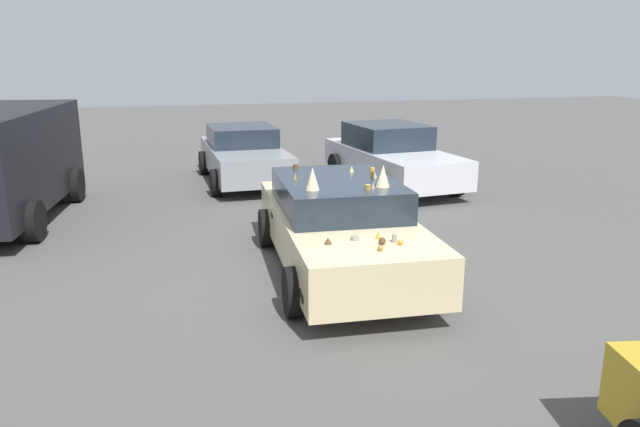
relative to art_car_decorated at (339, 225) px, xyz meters
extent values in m
plane|color=#514F4C|center=(-0.04, 0.00, -0.70)|extent=(60.00, 60.00, 0.00)
cube|color=beige|center=(-0.04, 0.00, -0.11)|extent=(4.68, 2.05, 0.65)
cube|color=#1E2833|center=(0.14, -0.01, 0.43)|extent=(2.37, 1.77, 0.44)
cylinder|color=black|center=(-1.51, -0.82, -0.39)|extent=(0.64, 0.26, 0.62)
cylinder|color=black|center=(-1.40, 1.00, -0.39)|extent=(0.64, 0.26, 0.62)
cylinder|color=black|center=(1.33, -0.99, -0.39)|extent=(0.64, 0.26, 0.62)
cylinder|color=black|center=(1.44, 0.83, -0.39)|extent=(0.64, 0.26, 0.62)
ellipsoid|color=black|center=(-0.96, -0.84, -0.15)|extent=(0.18, 0.03, 0.09)
ellipsoid|color=black|center=(-1.90, 1.01, -0.28)|extent=(0.15, 0.03, 0.12)
ellipsoid|color=black|center=(-1.78, 1.00, -0.26)|extent=(0.14, 0.03, 0.11)
ellipsoid|color=black|center=(-1.53, -0.81, -0.16)|extent=(0.12, 0.03, 0.08)
ellipsoid|color=black|center=(0.80, 0.85, -0.01)|extent=(0.20, 0.03, 0.09)
ellipsoid|color=black|center=(-1.42, 0.98, -0.28)|extent=(0.15, 0.03, 0.10)
ellipsoid|color=black|center=(0.22, -0.91, -0.28)|extent=(0.18, 0.03, 0.14)
ellipsoid|color=black|center=(0.37, -0.92, 0.03)|extent=(0.18, 0.03, 0.10)
ellipsoid|color=black|center=(0.68, -0.94, -0.03)|extent=(0.17, 0.03, 0.09)
ellipsoid|color=black|center=(-1.55, -0.80, 0.02)|extent=(0.20, 0.03, 0.11)
sphere|color=orange|center=(-1.74, -0.23, 0.25)|extent=(0.07, 0.07, 0.07)
cylinder|color=gray|center=(-1.43, 0.23, 0.24)|extent=(0.10, 0.10, 0.06)
cone|color=orange|center=(-1.43, -0.07, 0.26)|extent=(0.09, 0.09, 0.09)
sphere|color=#51381E|center=(-1.67, -0.03, 0.26)|extent=(0.09, 0.09, 0.09)
cylinder|color=gray|center=(-1.63, -0.20, 0.27)|extent=(0.08, 0.08, 0.10)
cone|color=#51381E|center=(-1.49, 0.59, 0.25)|extent=(0.13, 0.13, 0.08)
sphere|color=#A87A38|center=(-1.89, 0.08, 0.25)|extent=(0.07, 0.07, 0.07)
cone|color=#A87A38|center=(0.28, 0.59, 0.71)|extent=(0.06, 0.06, 0.12)
cylinder|color=#51381E|center=(0.01, -0.50, 0.71)|extent=(0.05, 0.05, 0.11)
cone|color=gray|center=(0.09, -0.56, 0.70)|extent=(0.10, 0.10, 0.09)
cylinder|color=orange|center=(0.29, -0.60, 0.71)|extent=(0.07, 0.07, 0.11)
cylinder|color=#51381E|center=(1.13, 0.39, 0.68)|extent=(0.10, 0.10, 0.06)
cone|color=gray|center=(-0.60, -0.29, 0.70)|extent=(0.08, 0.08, 0.10)
cone|color=tan|center=(0.61, -0.38, 0.70)|extent=(0.08, 0.08, 0.10)
cylinder|color=#A87A38|center=(-0.67, -0.19, 0.69)|extent=(0.10, 0.10, 0.08)
cone|color=beige|center=(-0.52, -0.46, 0.80)|extent=(0.19, 0.19, 0.31)
cone|color=beige|center=(-0.46, 0.52, 0.80)|extent=(0.19, 0.19, 0.31)
cube|color=#1E2833|center=(5.94, 5.21, 0.87)|extent=(0.33, 1.70, 0.65)
cylinder|color=black|center=(5.57, 4.25, -0.34)|extent=(0.74, 0.33, 0.72)
cylinder|color=black|center=(2.69, 4.61, -0.34)|extent=(0.74, 0.33, 0.72)
cube|color=silver|center=(5.25, -2.91, -0.11)|extent=(4.60, 2.16, 0.65)
cube|color=#1E2833|center=(5.57, -2.88, 0.49)|extent=(2.04, 1.78, 0.55)
cylinder|color=black|center=(3.96, -3.93, -0.38)|extent=(0.65, 0.28, 0.63)
cylinder|color=black|center=(3.79, -2.14, -0.38)|extent=(0.65, 0.28, 0.63)
cylinder|color=black|center=(6.71, -3.68, -0.38)|extent=(0.65, 0.28, 0.63)
cylinder|color=black|center=(6.54, -1.89, -0.38)|extent=(0.65, 0.28, 0.63)
cube|color=gray|center=(6.64, 0.45, -0.12)|extent=(4.26, 1.78, 0.64)
cube|color=#1E2833|center=(6.93, 0.45, 0.43)|extent=(1.86, 1.59, 0.46)
cylinder|color=black|center=(5.35, -0.45, -0.39)|extent=(0.62, 0.23, 0.62)
cylinder|color=black|center=(5.31, 1.28, -0.39)|extent=(0.62, 0.23, 0.62)
cylinder|color=black|center=(7.97, -0.39, -0.39)|extent=(0.62, 0.23, 0.62)
cylinder|color=black|center=(7.93, 1.34, -0.39)|extent=(0.62, 0.23, 0.62)
camera|label=1|loc=(-8.16, 2.48, 2.44)|focal=34.13mm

